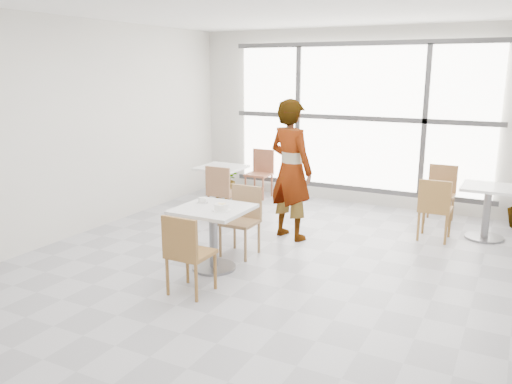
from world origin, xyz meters
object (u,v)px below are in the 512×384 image
at_px(main_table, 213,226).
at_px(bg_chair_left_far, 261,170).
at_px(bg_table_left, 221,182).
at_px(bg_chair_right_far, 441,190).
at_px(chair_far, 243,215).
at_px(chair_near, 186,250).
at_px(bg_table_right, 487,205).
at_px(plant_left, 225,179).
at_px(coffee_cup, 202,200).
at_px(bg_chair_left_near, 222,189).
at_px(oatmeal_bowl, 221,207).
at_px(person, 291,170).
at_px(bg_chair_right_near, 435,206).

bearing_deg(main_table, bg_chair_left_far, 108.30).
xyz_separation_m(bg_table_left, bg_chair_right_far, (3.32, 1.06, 0.01)).
bearing_deg(chair_far, bg_chair_left_far, 112.84).
relative_size(chair_near, chair_far, 1.00).
bearing_deg(main_table, bg_table_left, 119.31).
bearing_deg(bg_table_right, plant_left, 175.72).
distance_m(chair_far, coffee_cup, 0.65).
bearing_deg(bg_chair_left_near, coffee_cup, 113.89).
bearing_deg(oatmeal_bowl, main_table, 155.90).
bearing_deg(chair_far, bg_table_left, 128.91).
bearing_deg(bg_table_left, oatmeal_bowl, -58.49).
xyz_separation_m(chair_near, plant_left, (-1.81, 3.79, -0.14)).
xyz_separation_m(main_table, bg_chair_left_far, (-1.14, 3.43, -0.02)).
bearing_deg(oatmeal_bowl, coffee_cup, 154.20).
height_order(person, bg_table_left, person).
relative_size(bg_table_right, bg_chair_left_near, 0.86).
relative_size(chair_near, bg_chair_right_far, 1.00).
distance_m(chair_far, bg_chair_right_far, 3.35).
xyz_separation_m(main_table, coffee_cup, (-0.23, 0.12, 0.26)).
relative_size(main_table, chair_near, 0.92).
height_order(chair_near, oatmeal_bowl, chair_near).
bearing_deg(main_table, plant_left, 118.67).
xyz_separation_m(bg_table_right, bg_chair_left_far, (-3.89, 0.73, 0.01)).
xyz_separation_m(coffee_cup, person, (0.55, 1.37, 0.19)).
xyz_separation_m(person, bg_chair_left_near, (-1.27, 0.25, -0.47)).
relative_size(bg_chair_left_far, plant_left, 1.21).
distance_m(coffee_cup, plant_left, 3.27).
height_order(oatmeal_bowl, bg_table_left, oatmeal_bowl).
xyz_separation_m(oatmeal_bowl, coffee_cup, (-0.39, 0.19, -0.01)).
bearing_deg(chair_far, chair_near, -85.72).
bearing_deg(bg_table_right, chair_far, -142.59).
distance_m(bg_chair_right_far, plant_left, 3.72).
bearing_deg(bg_table_right, bg_chair_right_far, 139.00).
distance_m(bg_table_right, plant_left, 4.43).
bearing_deg(bg_chair_left_near, bg_chair_right_far, -152.36).
height_order(bg_table_left, bg_table_right, same).
relative_size(chair_near, bg_table_left, 1.16).
bearing_deg(bg_table_left, chair_near, -64.85).
height_order(person, bg_table_right, person).
relative_size(chair_near, oatmeal_bowl, 4.14).
bearing_deg(bg_chair_left_near, bg_chair_right_near, -170.23).
bearing_deg(bg_table_right, chair_near, -127.00).
bearing_deg(plant_left, bg_chair_left_far, 37.41).
bearing_deg(bg_chair_right_near, bg_chair_left_far, -19.60).
bearing_deg(chair_near, main_table, -78.88).
bearing_deg(bg_table_right, bg_chair_left_far, 169.38).
distance_m(bg_table_left, bg_chair_left_near, 0.60).
bearing_deg(person, coffee_cup, 86.64).
height_order(bg_chair_left_near, plant_left, bg_chair_left_near).
bearing_deg(bg_chair_left_far, bg_chair_left_near, -83.74).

